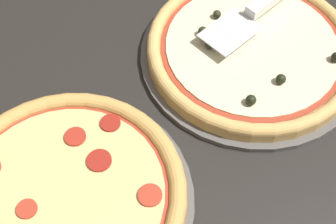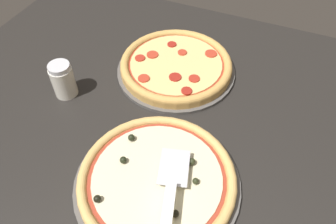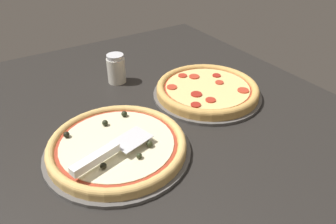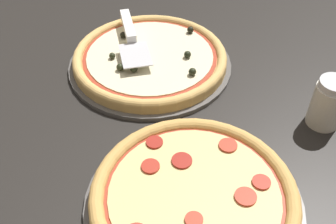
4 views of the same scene
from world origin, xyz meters
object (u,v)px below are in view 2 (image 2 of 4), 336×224
object	(u,v)px
pizza_front	(157,179)
parmesan_shaker	(63,80)
serving_spatula	(169,202)
pizza_back	(176,65)

from	to	relation	value
pizza_front	parmesan_shaker	world-z (taller)	parmesan_shaker
serving_spatula	parmesan_shaker	xyz separation A→B (cm)	(-41.38, 22.34, -0.60)
serving_spatula	pizza_front	bearing A→B (deg)	133.25
pizza_front	serving_spatula	distance (cm)	8.41
pizza_back	parmesan_shaker	xyz separation A→B (cm)	(-25.41, -20.92, 2.48)
pizza_front	parmesan_shaker	size ratio (longest dim) A/B	3.43
pizza_front	parmesan_shaker	distance (cm)	39.83
pizza_back	serving_spatula	world-z (taller)	serving_spatula
pizza_front	serving_spatula	world-z (taller)	serving_spatula
pizza_front	pizza_back	xyz separation A→B (cm)	(-10.66, 37.61, 0.17)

